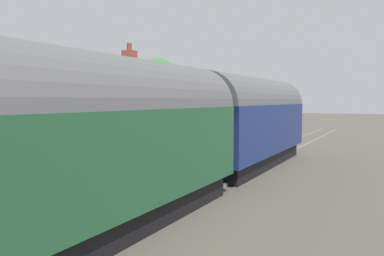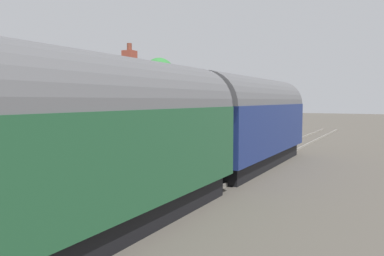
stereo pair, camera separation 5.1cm
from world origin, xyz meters
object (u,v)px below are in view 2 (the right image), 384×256
Objects in this scene: bench_by_lamp at (7,163)px; bench_mid_platform at (232,127)px; train at (202,127)px; planter_under_sign at (238,131)px; tree_far_left at (159,77)px; bench_platform_end at (214,130)px; planter_bench_left at (225,124)px; station_building at (119,118)px; planter_corner_building at (201,136)px; planter_edge_near at (202,130)px; lamp_post_platform at (254,99)px; planter_by_door at (182,131)px; station_sign_board at (235,118)px.

bench_mid_platform is at bearing -0.77° from bench_by_lamp.
train is 12.06m from planter_under_sign.
bench_by_lamp is 0.20× the size of tree_far_left.
bench_platform_end is 1.69× the size of planter_bench_left.
tree_far_left is at bearing 22.32° from bench_by_lamp.
planter_corner_building is at bearing -38.29° from station_building.
train reaches higher than planter_corner_building.
planter_under_sign is (11.59, 3.17, -1.06)m from train.
bench_platform_end reaches higher than planter_edge_near.
planter_edge_near is (-2.50, 1.04, -0.04)m from bench_mid_platform.
lamp_post_platform is (-2.12, -3.19, 1.99)m from planter_bench_left.
planter_corner_building is at bearing -5.65° from bench_by_lamp.
planter_edge_near is 5.10m from lamp_post_platform.
planter_corner_building is at bearing -137.45° from tree_far_left.
station_building is 1.74× the size of lamp_post_platform.
train is 24.47× the size of planter_corner_building.
station_building is 0.85× the size of tree_far_left.
planter_bench_left is (3.90, 2.28, -0.06)m from bench_mid_platform.
train is at bearing -109.85° from station_building.
planter_bench_left is 1.07× the size of planter_under_sign.
lamp_post_platform is at bearing -104.57° from tree_far_left.
planter_edge_near is (0.05, 0.86, -0.04)m from bench_platform_end.
bench_by_lamp reaches higher than planter_edge_near.
station_building is at bearing 70.15° from train.
planter_by_door is at bearing 148.72° from lamp_post_platform.
planter_bench_left is (7.13, 0.15, 0.03)m from planter_by_door.
tree_far_left is (4.32, 8.86, 3.88)m from bench_mid_platform.
tree_far_left is at bearing 75.43° from lamp_post_platform.
bench_by_lamp is 18.63m from lamp_post_platform.
train is 14.86× the size of bench_by_lamp.
bench_by_lamp is at bearing 175.83° from station_sign_board.
tree_far_left is (15.92, 12.48, 3.01)m from train.
bench_mid_platform is 3.87m from planter_by_door.
train reaches higher than bench_platform_end.
train is at bearing -164.69° from planter_under_sign.
station_sign_board is at bearing -63.35° from planter_by_door.
planter_bench_left is 0.53× the size of station_sign_board.
planter_corner_building is at bearing -135.44° from planter_by_door.
bench_platform_end is 6.79m from planter_bench_left.
planter_under_sign is 2.82m from lamp_post_platform.
planter_by_door is 6.20m from lamp_post_platform.
bench_by_lamp is at bearing -174.30° from planter_bench_left.
train is 14.79× the size of bench_platform_end.
tree_far_left is (7.55, 6.73, 3.97)m from planter_by_door.
station_sign_board is (-3.50, 0.04, -1.22)m from lamp_post_platform.
bench_by_lamp is (-5.12, 3.84, -0.87)m from train.
station_building is at bearing -153.36° from tree_far_left.
planter_under_sign is at bearing -91.51° from bench_mid_platform.
lamp_post_platform is (13.38, 2.71, 1.06)m from train.
lamp_post_platform is at bearing -0.69° from station_sign_board.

